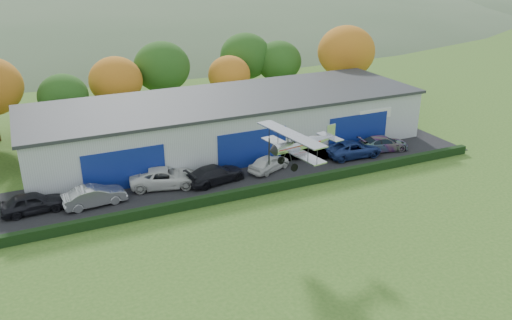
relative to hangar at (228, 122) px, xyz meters
name	(u,v)px	position (x,y,z in m)	size (l,w,h in m)	color
ground	(333,318)	(-5.00, -27.98, -2.66)	(300.00, 300.00, 0.00)	#38611E
apron	(237,173)	(-2.00, -6.98, -2.63)	(48.00, 9.00, 0.05)	black
hedge	(259,190)	(-2.00, -11.78, -2.26)	(46.00, 0.60, 0.80)	black
hangar	(228,122)	(0.00, 0.00, 0.00)	(40.60, 12.60, 5.30)	#B2B7BC
tree_belt	(156,73)	(-4.15, 12.64, 2.95)	(75.70, 13.22, 10.12)	#3D2614
distant_hills	(55,70)	(-9.38, 112.02, -15.70)	(430.00, 196.00, 56.00)	#4C6642
car_0	(33,203)	(-19.52, -7.33, -1.78)	(1.95, 4.84, 1.65)	black
car_1	(94,196)	(-14.95, -8.09, -1.79)	(1.73, 4.97, 1.64)	silver
car_2	(165,177)	(-8.81, -7.01, -1.77)	(2.78, 6.03, 1.68)	silver
car_3	(215,174)	(-4.53, -8.03, -1.82)	(2.21, 5.45, 1.58)	black
car_4	(269,163)	(0.93, -7.66, -1.85)	(1.78, 4.43, 1.51)	silver
car_5	(303,151)	(5.41, -6.29, -1.85)	(1.61, 4.60, 1.52)	gray
car_6	(354,149)	(10.17, -8.00, -1.81)	(2.63, 5.71, 1.59)	navy
car_7	(383,143)	(13.91, -7.88, -1.85)	(2.12, 5.22, 1.52)	gray
biplane	(300,143)	(-1.66, -17.79, 3.92)	(5.90, 6.77, 2.52)	silver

